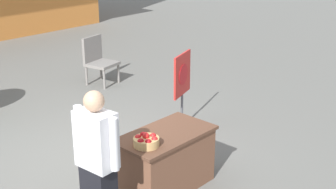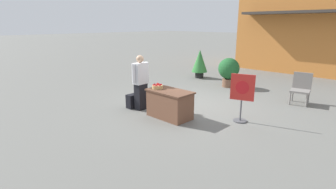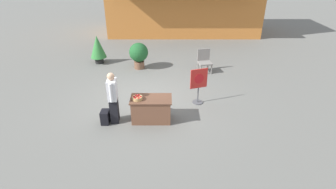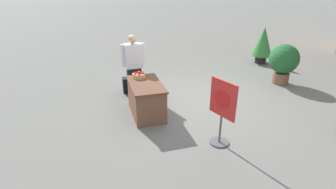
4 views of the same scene
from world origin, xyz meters
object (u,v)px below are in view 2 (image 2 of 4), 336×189
backpack (133,101)px  potted_plant_far_left (229,70)px  patio_chair (301,87)px  potted_plant_near_right (200,62)px  display_table (170,104)px  poster_board (242,96)px  person_visitor (141,82)px  apple_basket (157,86)px

backpack → potted_plant_far_left: (0.60, 4.42, 0.48)m
patio_chair → potted_plant_far_left: (-2.88, 0.36, 0.15)m
backpack → potted_plant_near_right: (-1.37, 5.08, 0.54)m
display_table → potted_plant_near_right: size_ratio=0.95×
poster_board → patio_chair: size_ratio=1.28×
poster_board → potted_plant_far_left: size_ratio=1.08×
patio_chair → person_visitor: bearing=-50.0°
backpack → patio_chair: (3.48, 4.06, 0.33)m
apple_basket → potted_plant_far_left: (-0.39, 4.31, -0.13)m
poster_board → apple_basket: bearing=-77.9°
apple_basket → poster_board: poster_board is taller
poster_board → person_visitor: bearing=-85.1°
apple_basket → potted_plant_near_right: 5.51m
potted_plant_far_left → patio_chair: bearing=-7.2°
backpack → poster_board: poster_board is taller
poster_board → patio_chair: (0.55, 2.80, -0.16)m
backpack → potted_plant_far_left: potted_plant_far_left is taller
backpack → potted_plant_near_right: size_ratio=0.32×
display_table → potted_plant_far_left: 4.32m
poster_board → potted_plant_far_left: poster_board is taller
potted_plant_near_right → potted_plant_far_left: bearing=-18.6°
person_visitor → potted_plant_far_left: person_visitor is taller
display_table → patio_chair: bearing=61.7°
apple_basket → potted_plant_near_right: bearing=115.4°
apple_basket → display_table: bearing=10.5°
poster_board → potted_plant_near_right: (-4.31, 3.83, 0.06)m
person_visitor → potted_plant_far_left: size_ratio=1.38×
person_visitor → backpack: bearing=-162.5°
potted_plant_near_right → patio_chair: bearing=-11.9°
display_table → apple_basket: apple_basket is taller
backpack → poster_board: size_ratio=0.33×
backpack → patio_chair: 5.36m
apple_basket → patio_chair: patio_chair is taller
person_visitor → apple_basket: bearing=-3.8°
apple_basket → potted_plant_far_left: size_ratio=0.26×
apple_basket → patio_chair: 4.68m
apple_basket → person_visitor: bearing=-179.9°
display_table → potted_plant_far_left: bearing=100.6°
patio_chair → poster_board: bearing=-22.0°
person_visitor → potted_plant_near_right: 5.24m
apple_basket → backpack: apple_basket is taller
apple_basket → poster_board: bearing=30.5°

